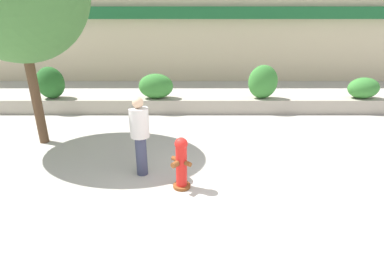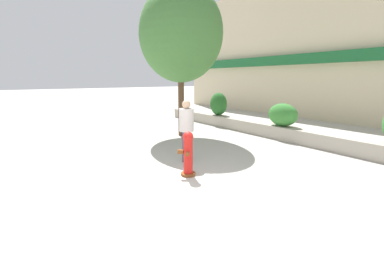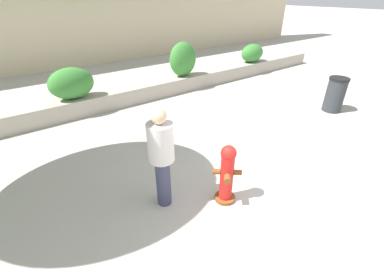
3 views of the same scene
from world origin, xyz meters
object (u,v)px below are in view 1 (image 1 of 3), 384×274
hedge_bush_3 (365,88)px  fire_hydrant (183,163)px  hedge_bush_0 (52,83)px  hedge_bush_1 (157,86)px  hedge_bush_2 (264,82)px  pedestrian (141,132)px

hedge_bush_3 → fire_hydrant: bearing=-140.4°
hedge_bush_0 → hedge_bush_1: bearing=0.0°
hedge_bush_2 → pedestrian: size_ratio=0.67×
hedge_bush_1 → pedestrian: size_ratio=0.70×
hedge_bush_3 → pedestrian: (-7.12, -4.60, 0.12)m
hedge_bush_3 → fire_hydrant: (-6.25, -5.16, -0.32)m
hedge_bush_1 → fire_hydrant: size_ratio=1.12×
hedge_bush_0 → pedestrian: pedestrian is taller
hedge_bush_3 → pedestrian: bearing=-147.1°
fire_hydrant → pedestrian: bearing=147.3°
hedge_bush_1 → fire_hydrant: (1.06, -5.16, -0.38)m
hedge_bush_0 → hedge_bush_3: bearing=0.0°
hedge_bush_2 → fire_hydrant: (-2.69, -5.16, -0.53)m
hedge_bush_1 → hedge_bush_2: (3.74, 0.00, 0.15)m
hedge_bush_2 → fire_hydrant: 5.84m
hedge_bush_0 → pedestrian: bearing=-49.9°
hedge_bush_0 → hedge_bush_2: size_ratio=0.95×
hedge_bush_1 → pedestrian: pedestrian is taller
hedge_bush_2 → fire_hydrant: size_ratio=1.08×
pedestrian → hedge_bush_2: bearing=52.2°
hedge_bush_1 → hedge_bush_0: bearing=180.0°
hedge_bush_2 → hedge_bush_3: bearing=0.0°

